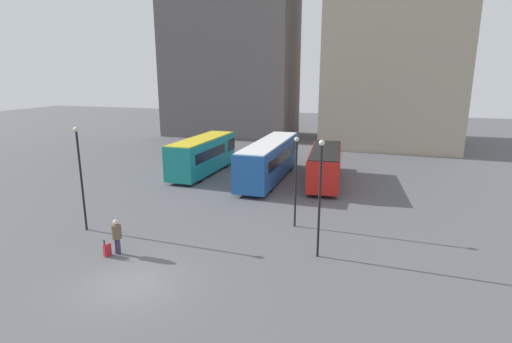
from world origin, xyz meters
TOP-DOWN VIEW (x-y plane):
  - ground_plane at (0.00, 0.00)m, footprint 160.00×160.00m
  - building_block_left at (-11.88, 42.90)m, footprint 18.61×10.11m
  - building_block_right at (10.58, 42.90)m, footprint 16.01×17.89m
  - bus_0 at (-5.60, 19.30)m, footprint 2.68×9.61m
  - bus_1 at (0.82, 19.21)m, footprint 2.71×12.32m
  - bus_2 at (5.60, 19.34)m, footprint 3.38×9.53m
  - traveler at (-2.50, 2.38)m, footprint 0.59×0.59m
  - suitcase at (-2.86, 2.01)m, footprint 0.26×0.41m
  - lamp_post_0 at (5.32, 8.87)m, footprint 0.28×0.28m
  - lamp_post_1 at (-6.29, 4.55)m, footprint 0.28×0.28m
  - lamp_post_2 at (7.30, 5.19)m, footprint 0.28×0.28m

SIDE VIEW (x-z plane):
  - ground_plane at x=0.00m, z-range 0.00..0.00m
  - suitcase at x=-2.86m, z-range -0.14..0.78m
  - traveler at x=-2.50m, z-range 0.18..2.04m
  - bus_2 at x=5.60m, z-range 0.13..3.01m
  - bus_0 at x=-5.60m, z-range 0.13..3.44m
  - bus_1 at x=0.82m, z-range 0.15..3.49m
  - lamp_post_0 at x=5.32m, z-range 0.50..5.97m
  - lamp_post_2 at x=7.30m, z-range 0.51..6.48m
  - lamp_post_1 at x=-6.29m, z-range 0.51..6.64m
  - building_block_right at x=10.58m, z-range 0.00..28.87m
  - building_block_left at x=-11.88m, z-range 0.00..35.93m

